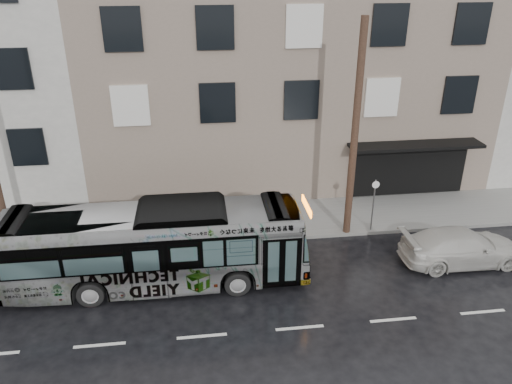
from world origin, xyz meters
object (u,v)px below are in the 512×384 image
at_px(utility_pole_front, 355,133).
at_px(bus, 153,246).
at_px(white_sedan, 462,247).
at_px(sign_post, 373,205).

bearing_deg(utility_pole_front, bus, -162.27).
xyz_separation_m(bus, white_sedan, (11.92, -0.14, -0.85)).
bearing_deg(bus, white_sedan, -90.38).
height_order(sign_post, bus, bus).
height_order(utility_pole_front, sign_post, utility_pole_front).
distance_m(bus, white_sedan, 11.95).
xyz_separation_m(utility_pole_front, bus, (-8.09, -2.59, -3.09)).
xyz_separation_m(utility_pole_front, white_sedan, (3.83, -2.73, -3.95)).
relative_size(utility_pole_front, bus, 0.81).
distance_m(utility_pole_front, bus, 9.04).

